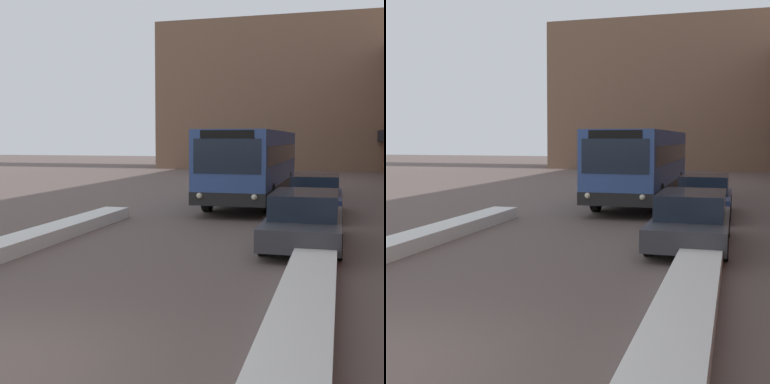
# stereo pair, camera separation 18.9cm
# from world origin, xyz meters

# --- Properties ---
(building_backdrop_far) EXTENTS (26.00, 8.00, 13.70)m
(building_backdrop_far) POSITION_xyz_m (0.00, 46.95, 6.85)
(building_backdrop_far) COLOR brown
(building_backdrop_far) RESTS_ON ground_plane
(snow_bank_right) EXTENTS (0.90, 12.02, 0.41)m
(snow_bank_right) POSITION_xyz_m (3.60, 3.45, 0.21)
(snow_bank_right) COLOR silver
(snow_bank_right) RESTS_ON ground_plane
(city_bus) EXTENTS (2.69, 11.51, 3.12)m
(city_bus) POSITION_xyz_m (0.35, 18.15, 1.72)
(city_bus) COLOR #335193
(city_bus) RESTS_ON ground_plane
(parked_car_front) EXTENTS (1.92, 4.85, 1.41)m
(parked_car_front) POSITION_xyz_m (3.20, 8.82, 0.71)
(parked_car_front) COLOR #38383D
(parked_car_front) RESTS_ON ground_plane
(parked_car_back) EXTENTS (1.92, 4.86, 1.48)m
(parked_car_back) POSITION_xyz_m (3.20, 14.76, 0.74)
(parked_car_back) COLOR navy
(parked_car_back) RESTS_ON ground_plane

